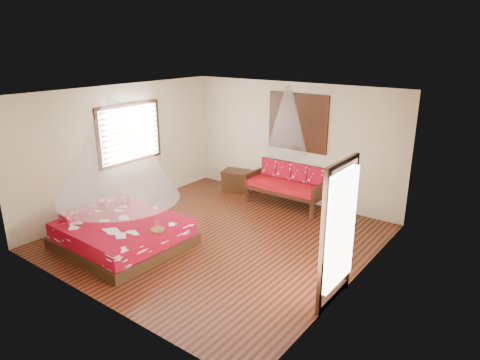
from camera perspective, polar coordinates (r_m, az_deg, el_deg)
room at (r=8.00m, az=-3.06°, el=1.46°), size 5.54×5.54×2.84m
bed at (r=8.36m, az=-15.44°, el=-6.86°), size 2.20×2.00×0.64m
daybed at (r=10.05m, az=6.44°, el=-0.39°), size 1.86×0.83×0.96m
storage_chest at (r=10.99m, az=-0.32°, el=-0.06°), size 0.88×0.75×0.52m
shutter_panel at (r=9.99m, az=7.70°, el=7.62°), size 1.52×0.06×1.32m
window_left at (r=9.96m, az=-14.47°, el=6.01°), size 0.10×1.74×1.34m
glazed_door at (r=6.29m, az=12.83°, el=-7.00°), size 0.08×1.02×2.16m
wine_tray at (r=7.70m, az=-10.95°, el=-6.28°), size 0.24×0.24×0.20m
mosquito_net_main at (r=7.83m, az=-16.32°, el=3.78°), size 2.19×2.19×1.80m
mosquito_net_daybed at (r=9.57m, az=6.33°, el=7.83°), size 0.95×0.95×1.50m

